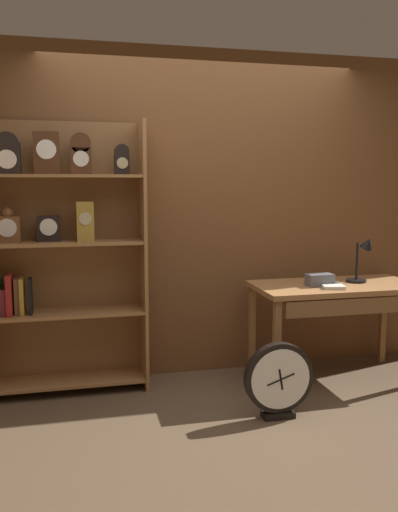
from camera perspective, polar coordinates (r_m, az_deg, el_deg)
ground_plane at (r=3.49m, az=5.46°, el=-18.69°), size 10.00×10.00×0.00m
back_wood_panel at (r=4.34m, az=0.33°, el=4.40°), size 4.80×0.05×2.60m
bookshelf at (r=4.05m, az=-14.45°, el=0.71°), size 1.13×0.34×2.01m
workbench at (r=4.34m, az=14.55°, el=-4.14°), size 1.30×0.65×0.77m
desk_lamp at (r=4.43m, az=17.06°, el=-0.18°), size 0.20×0.20×0.38m
toolbox_small at (r=4.23m, az=12.74°, el=-2.50°), size 0.20×0.12×0.09m
open_repair_manual at (r=4.19m, az=14.00°, el=-3.09°), size 0.21×0.25×0.02m
round_clock_large at (r=3.68m, az=8.50°, el=-12.92°), size 0.47×0.11×0.51m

